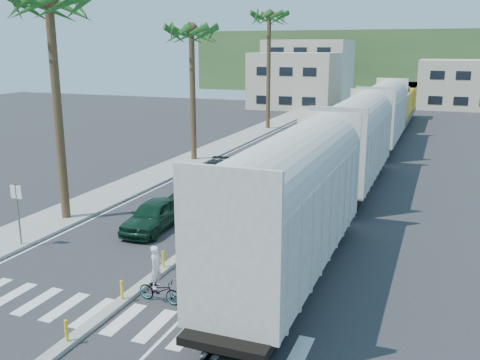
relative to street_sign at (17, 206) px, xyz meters
name	(u,v)px	position (x,y,z in m)	size (l,w,h in m)	color
ground	(138,291)	(7.30, -2.00, -1.97)	(140.00, 140.00, 0.00)	#28282B
sidewalk	(207,153)	(-1.20, 23.00, -1.90)	(3.00, 90.00, 0.15)	gray
rails	(374,158)	(12.30, 26.00, -1.94)	(1.56, 100.00, 0.06)	black
median	(287,174)	(7.30, 17.96, -1.88)	(0.45, 60.00, 0.85)	gray
crosswalk	(106,315)	(7.30, -4.00, -1.97)	(14.00, 2.20, 0.01)	silver
lane_markings	(279,159)	(5.15, 23.00, -1.97)	(9.42, 90.00, 0.01)	silver
freight_train	(368,130)	(12.30, 21.79, 0.93)	(3.00, 60.94, 5.85)	#B3B1A4
palm_trees	(198,20)	(-0.80, 20.70, 8.84)	(3.50, 37.20, 13.75)	brown
street_sign	(17,206)	(0.00, 0.00, 0.00)	(0.60, 0.08, 3.00)	slate
buildings	(339,75)	(0.89, 69.66, 2.39)	(38.00, 27.00, 10.00)	#BAAC94
hillside	(397,61)	(7.30, 98.00, 4.03)	(80.00, 20.00, 12.00)	#385628
car_lead	(153,215)	(4.39, 4.24, -1.22)	(1.96, 4.50, 1.51)	#103121
car_second	(192,195)	(4.42, 8.58, -1.29)	(1.52, 4.17, 1.37)	black
car_third	(214,173)	(3.44, 13.86, -1.27)	(2.40, 5.00, 1.41)	black
car_rear	(253,156)	(3.84, 20.38, -1.32)	(2.60, 4.85, 1.30)	#949699
cyclist	(159,284)	(8.49, -2.46, -1.30)	(0.80, 1.76, 2.10)	#9EA0A5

